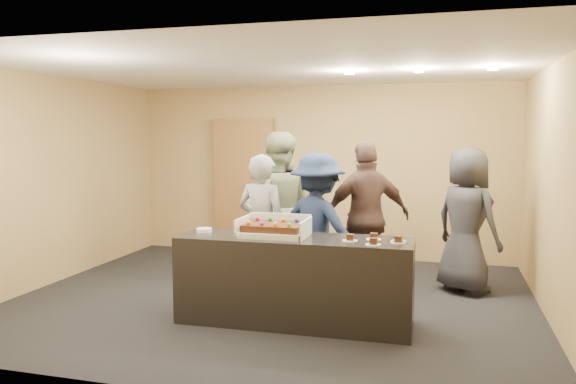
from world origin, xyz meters
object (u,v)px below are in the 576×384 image
Objects in this scene: person_server_grey at (262,228)px; person_navy_man at (318,228)px; cake_box at (275,231)px; plate_stack at (204,230)px; person_brown_extra at (367,217)px; storage_cabinet at (244,186)px; person_sage_man at (277,209)px; person_dark_suit at (467,220)px; sheet_cake at (274,227)px; serving_counter at (294,280)px.

person_server_grey is 0.99× the size of person_navy_man.
cake_box is 0.83m from person_navy_man.
cake_box reaches higher than plate_stack.
storage_cabinet is at bearing -66.24° from person_brown_extra.
person_sage_man is 2.36m from person_dark_suit.
cake_box is at bearing 89.06° from sheet_cake.
person_server_grey is 0.75m from person_sage_man.
person_sage_man is at bearing 105.14° from sheet_cake.
sheet_cake is 1.47m from person_sage_man.
person_sage_man reaches higher than cake_box.
plate_stack is (-1.02, 0.03, 0.47)m from serving_counter.
person_sage_man is 1.17m from person_brown_extra.
plate_stack is 0.08× the size of person_sage_man.
person_server_grey reaches higher than sheet_cake.
person_dark_suit reaches higher than plate_stack.
person_sage_man reaches higher than person_server_grey.
person_sage_man reaches higher than sheet_cake.
serving_counter is 3.43× the size of cake_box.
plate_stack is (-0.79, 0.03, -0.08)m from sheet_cake.
cake_box is 0.79m from plate_stack.
person_dark_suit is (1.74, 1.68, 0.45)m from serving_counter.
person_dark_suit is (1.96, 1.68, -0.10)m from sheet_cake.
plate_stack is 0.79m from person_server_grey.
person_server_grey reaches higher than serving_counter.
person_server_grey is (1.12, -2.46, -0.24)m from storage_cabinet.
cake_box is 0.35× the size of person_sage_man.
person_dark_suit is (2.75, 1.65, -0.03)m from plate_stack.
serving_counter is at bearing -1.69° from plate_stack.
person_sage_man is at bearing -31.46° from person_brown_extra.
person_navy_man is at bearing -53.03° from storage_cabinet.
person_dark_suit is at bearing 40.62° from sheet_cake.
cake_box is 0.37× the size of person_brown_extra.
person_dark_suit reaches higher than person_navy_man.
sheet_cake is 0.33× the size of person_dark_suit.
person_navy_man is (0.64, 0.13, 0.01)m from person_server_grey.
cake_box is at bearing 92.19° from person_sage_man.
storage_cabinet is at bearing -71.00° from person_sage_man.
cake_box is 0.06m from sheet_cake.
person_brown_extra reaches higher than plate_stack.
serving_counter is 1.12m from plate_stack.
cake_box is at bearing -0.30° from plate_stack.
plate_stack is at bearing 179.70° from cake_box.
cake_box is at bearing -64.73° from storage_cabinet.
plate_stack is (0.68, -3.11, -0.18)m from storage_cabinet.
person_brown_extra is (1.57, 1.31, 0.01)m from plate_stack.
person_navy_man is 1.89m from person_dark_suit.
storage_cabinet is at bearing -31.63° from person_navy_man.
sheet_cake is 0.34× the size of person_navy_man.
plate_stack is 0.10× the size of person_navy_man.
plate_stack is 1.33m from person_navy_man.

